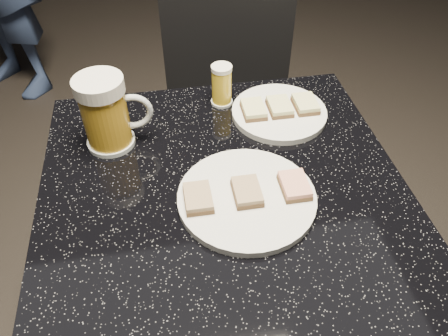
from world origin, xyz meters
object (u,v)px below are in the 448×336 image
(plate_large, at_px, (247,198))
(table, at_px, (224,259))
(beer_tumbler, at_px, (222,85))
(chair, at_px, (226,116))
(beer_mug, at_px, (107,113))
(plate_small, at_px, (279,113))

(plate_large, bearing_deg, table, 130.61)
(beer_tumbler, bearing_deg, chair, 78.08)
(table, height_order, chair, chair)
(table, height_order, beer_mug, beer_mug)
(beer_mug, bearing_deg, plate_large, -40.41)
(plate_small, distance_m, table, 0.36)
(plate_large, bearing_deg, chair, 83.77)
(plate_small, relative_size, chair, 0.25)
(plate_large, bearing_deg, plate_small, 62.44)
(table, xyz_separation_m, chair, (0.10, 0.55, -0.01))
(plate_large, xyz_separation_m, chair, (0.06, 0.59, -0.26))
(plate_large, height_order, beer_tumbler, beer_tumbler)
(plate_large, height_order, table, plate_large)
(plate_large, height_order, chair, chair)
(chair, bearing_deg, beer_tumbler, -101.92)
(table, bearing_deg, plate_small, 51.20)
(beer_mug, bearing_deg, beer_tumbler, 22.58)
(table, bearing_deg, plate_large, -49.39)
(beer_mug, height_order, chair, beer_mug)
(plate_small, relative_size, beer_mug, 1.37)
(plate_large, relative_size, table, 0.34)
(beer_mug, bearing_deg, plate_small, 5.26)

